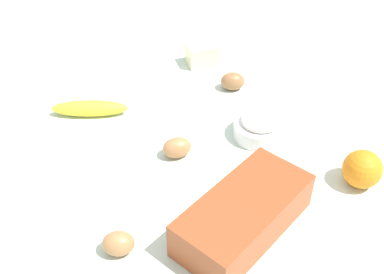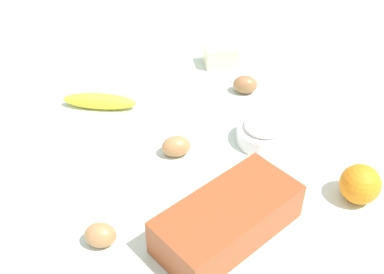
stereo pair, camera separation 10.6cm
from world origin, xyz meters
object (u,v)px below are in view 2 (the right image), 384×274
orange_fruit (360,184)px  flour_bowl (263,132)px  loaf_pan (228,218)px  banana (100,101)px  egg_near_butter (245,85)px  egg_loose (176,146)px  butter_block (220,56)px  egg_beside_bowl (100,235)px

orange_fruit → flour_bowl: bearing=-76.6°
loaf_pan → banana: (0.06, -0.51, -0.02)m
orange_fruit → egg_near_butter: bearing=-93.1°
loaf_pan → egg_loose: loaf_pan is taller
flour_bowl → egg_loose: size_ratio=1.87×
butter_block → loaf_pan: bearing=59.3°
egg_near_butter → egg_beside_bowl: size_ratio=1.09×
egg_loose → egg_beside_bowl: bearing=33.0°
egg_near_butter → egg_loose: size_ratio=0.99×
banana → butter_block: size_ratio=2.11×
egg_near_butter → orange_fruit: bearing=86.9°
orange_fruit → loaf_pan: bearing=-10.7°
loaf_pan → egg_near_butter: size_ratio=4.64×
flour_bowl → egg_loose: 0.21m
egg_beside_bowl → orange_fruit: bearing=163.5°
banana → egg_beside_bowl: egg_beside_bowl is taller
flour_bowl → orange_fruit: bearing=103.4°
egg_near_butter → banana: bearing=-18.5°
orange_fruit → egg_loose: (0.26, -0.30, -0.02)m
loaf_pan → butter_block: 0.63m
loaf_pan → egg_beside_bowl: (0.21, -0.09, -0.02)m
banana → butter_block: (-0.38, -0.03, 0.01)m
flour_bowl → egg_near_butter: 0.21m
orange_fruit → egg_loose: 0.40m
loaf_pan → butter_block: (-0.32, -0.54, -0.01)m
egg_loose → egg_near_butter: bearing=-154.0°
loaf_pan → orange_fruit: orange_fruit is taller
butter_block → egg_loose: butter_block is taller
egg_near_butter → egg_loose: egg_near_butter is taller
butter_block → egg_beside_bowl: size_ratio=1.52×
flour_bowl → banana: bearing=-48.2°
flour_bowl → egg_beside_bowl: 0.45m
egg_loose → orange_fruit: bearing=130.3°
egg_loose → banana: bearing=-71.8°
flour_bowl → banana: (0.28, -0.32, -0.01)m
banana → egg_near_butter: size_ratio=2.93×
flour_bowl → orange_fruit: 0.25m
banana → egg_loose: egg_loose is taller
egg_beside_bowl → egg_loose: size_ratio=0.90×
butter_block → egg_loose: size_ratio=1.37×
banana → egg_loose: (-0.08, 0.26, 0.00)m
flour_bowl → orange_fruit: orange_fruit is taller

